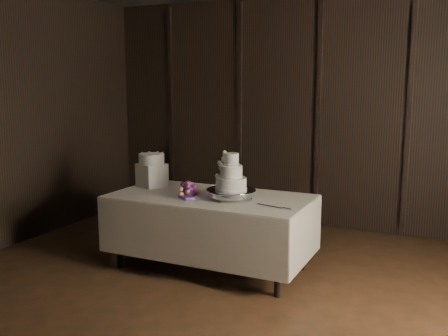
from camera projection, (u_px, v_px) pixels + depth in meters
room at (186, 138)px, 3.30m from camera, size 6.08×7.08×3.08m
display_table at (211, 229)px, 5.04m from camera, size 2.00×1.05×0.76m
cake_stand at (231, 194)px, 4.84m from camera, size 0.54×0.54×0.09m
wedding_cake at (228, 175)px, 4.81m from camera, size 0.34×0.30×0.36m
bouquet at (188, 190)px, 4.95m from camera, size 0.45×0.47×0.18m
box_pedestal at (152, 175)px, 5.42m from camera, size 0.34×0.34×0.25m
small_cake at (152, 159)px, 5.39m from camera, size 0.32×0.32×0.11m
cake_knife at (270, 206)px, 4.52m from camera, size 0.36×0.12×0.01m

